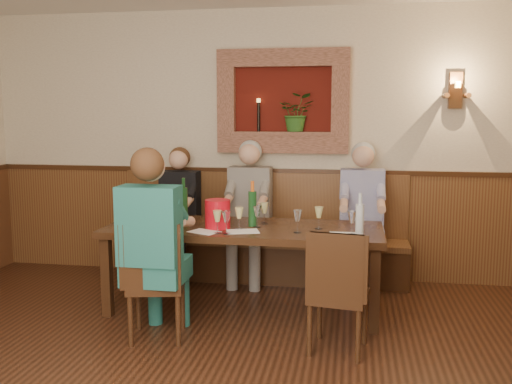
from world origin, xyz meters
TOP-DOWN VIEW (x-y plane):
  - room_shell at (0.00, 0.00)m, footprint 6.04×6.04m
  - wainscoting at (0.00, -0.00)m, footprint 6.02×6.02m
  - wall_niche at (0.24, 2.94)m, footprint 1.36×0.30m
  - wall_sconce at (1.90, 2.93)m, footprint 0.25×0.20m
  - dining_table at (0.00, 1.85)m, footprint 2.40×0.90m
  - bench at (0.00, 2.79)m, footprint 3.00×0.45m
  - chair_near_left at (-0.54, 1.09)m, footprint 0.49×0.49m
  - chair_near_right at (0.84, 1.08)m, footprint 0.46×0.46m
  - person_bench_left at (-0.86, 2.69)m, footprint 0.40×0.49m
  - person_bench_mid at (-0.11, 2.69)m, footprint 0.43×0.53m
  - person_bench_right at (1.03, 2.69)m, footprint 0.43×0.53m
  - person_chair_front at (-0.54, 1.07)m, footprint 0.45×0.55m
  - spittoon_bucket at (-0.21, 1.75)m, footprint 0.25×0.25m
  - wine_bottle_green_a at (0.07, 1.89)m, footprint 0.09×0.09m
  - wine_bottle_green_b at (-0.60, 2.04)m, footprint 0.08×0.08m
  - water_bottle at (0.99, 1.57)m, footprint 0.08×0.08m
  - tasting_sheet_a at (-0.85, 1.79)m, footprint 0.29×0.23m
  - tasting_sheet_b at (0.03, 1.64)m, footprint 0.31×0.26m
  - tasting_sheet_c at (0.89, 1.66)m, footprint 0.28×0.21m
  - tasting_sheet_d at (-0.28, 1.57)m, footprint 0.30×0.26m
  - wine_glass_0 at (-0.90, 1.73)m, footprint 0.08×0.08m
  - wine_glass_1 at (-0.74, 1.89)m, footprint 0.08×0.08m
  - wine_glass_2 at (-0.60, 1.62)m, footprint 0.08×0.08m
  - wine_glass_3 at (-0.24, 1.94)m, footprint 0.08×0.08m
  - wine_glass_4 at (-0.02, 1.72)m, footprint 0.08×0.08m
  - wine_glass_5 at (0.16, 2.00)m, footprint 0.08×0.08m
  - wine_glass_6 at (0.49, 1.67)m, footprint 0.08×0.08m
  - wine_glass_7 at (0.65, 1.86)m, footprint 0.08×0.08m
  - wine_glass_8 at (0.93, 1.68)m, footprint 0.08×0.08m
  - wine_glass_9 at (-0.16, 1.54)m, footprint 0.08×0.08m
  - wine_glass_10 at (0.12, 1.85)m, footprint 0.08×0.08m
  - wine_glass_11 at (-0.08, 1.53)m, footprint 0.08×0.08m

SIDE VIEW (x-z plane):
  - chair_near_right at x=0.84m, z-range -0.19..0.72m
  - chair_near_left at x=-0.54m, z-range -0.20..0.74m
  - bench at x=0.00m, z-range -0.23..0.88m
  - person_bench_left at x=-0.86m, z-range -0.12..1.26m
  - wainscoting at x=0.00m, z-range 0.01..1.16m
  - person_bench_right at x=1.03m, z-range -0.12..1.33m
  - person_bench_mid at x=-0.11m, z-range -0.12..1.33m
  - person_chair_front at x=-0.54m, z-range -0.13..1.36m
  - dining_table at x=0.00m, z-range 0.30..1.05m
  - tasting_sheet_a at x=-0.85m, z-range 0.75..0.75m
  - tasting_sheet_b at x=0.03m, z-range 0.75..0.75m
  - tasting_sheet_c at x=0.89m, z-range 0.75..0.75m
  - tasting_sheet_d at x=-0.28m, z-range 0.75..0.75m
  - wine_glass_0 at x=-0.90m, z-range 0.75..0.94m
  - wine_glass_1 at x=-0.74m, z-range 0.75..0.94m
  - wine_glass_2 at x=-0.60m, z-range 0.75..0.94m
  - wine_glass_3 at x=-0.24m, z-range 0.75..0.94m
  - wine_glass_4 at x=-0.02m, z-range 0.75..0.94m
  - wine_glass_5 at x=0.16m, z-range 0.75..0.94m
  - wine_glass_6 at x=0.49m, z-range 0.75..0.94m
  - wine_glass_7 at x=0.65m, z-range 0.75..0.94m
  - wine_glass_8 at x=0.93m, z-range 0.75..0.94m
  - wine_glass_9 at x=-0.16m, z-range 0.75..0.94m
  - wine_glass_10 at x=0.12m, z-range 0.75..0.94m
  - wine_glass_11 at x=-0.08m, z-range 0.75..0.94m
  - spittoon_bucket at x=-0.21m, z-range 0.75..1.00m
  - water_bottle at x=0.99m, z-range 0.72..1.07m
  - wine_bottle_green_b at x=-0.60m, z-range 0.71..1.11m
  - wine_bottle_green_a at x=0.07m, z-range 0.71..1.11m
  - wall_niche at x=0.24m, z-range 1.28..2.34m
  - room_shell at x=0.00m, z-range 0.48..3.30m
  - wall_sconce at x=1.90m, z-range 1.77..2.12m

